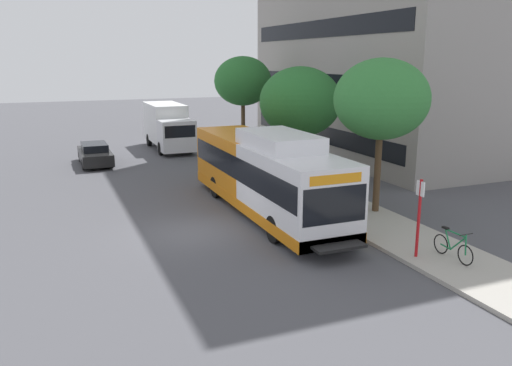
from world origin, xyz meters
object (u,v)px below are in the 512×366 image
street_tree_near_stop (381,100)px  street_tree_far_block (243,81)px  transit_bus (265,174)px  bicycle_parked (453,247)px  bus_stop_sign_pole (419,212)px  parked_car_far_lane (95,154)px  box_truck_background (168,125)px  street_tree_mid_block (300,102)px

street_tree_near_stop → street_tree_far_block: (0.28, 16.52, 0.09)m
transit_bus → bicycle_parked: size_ratio=6.96×
transit_bus → bus_stop_sign_pole: bearing=-70.3°
street_tree_far_block → parked_car_far_lane: (-10.27, -0.92, -4.27)m
transit_bus → street_tree_far_block: street_tree_far_block is taller
street_tree_far_block → parked_car_far_lane: street_tree_far_block is taller
street_tree_near_stop → box_truck_background: size_ratio=0.91×
transit_bus → street_tree_mid_block: 7.50m
street_tree_far_block → box_truck_background: 6.44m
bicycle_parked → street_tree_near_stop: (0.92, 5.57, 4.29)m
bus_stop_sign_pole → bicycle_parked: (0.93, -0.64, -1.09)m
street_tree_near_stop → box_truck_background: street_tree_near_stop is taller
bicycle_parked → street_tree_far_block: bearing=86.9°
transit_bus → parked_car_far_lane: transit_bus is taller
bus_stop_sign_pole → street_tree_mid_block: bearing=80.9°
bicycle_parked → box_truck_background: (-3.54, 25.04, 1.18)m
transit_bus → street_tree_near_stop: size_ratio=1.92×
transit_bus → box_truck_background: bearing=90.5°
bus_stop_sign_pole → street_tree_mid_block: size_ratio=0.44×
bicycle_parked → transit_bus: bearing=114.3°
bus_stop_sign_pole → street_tree_far_block: (2.14, 21.45, 3.28)m
street_tree_near_stop → parked_car_far_lane: street_tree_near_stop is taller
bus_stop_sign_pole → street_tree_far_block: 21.80m
street_tree_mid_block → street_tree_far_block: bearing=89.0°
street_tree_mid_block → bicycle_parked: bearing=-94.6°
street_tree_mid_block → box_truck_background: (-4.58, 12.03, -2.45)m
street_tree_mid_block → bus_stop_sign_pole: bearing=-99.1°
bicycle_parked → street_tree_near_stop: 7.09m
transit_bus → street_tree_near_stop: bearing=-24.0°
transit_bus → street_tree_far_block: bearing=72.6°
street_tree_near_stop → street_tree_far_block: size_ratio=0.98×
street_tree_mid_block → street_tree_far_block: size_ratio=0.91×
bicycle_parked → parked_car_far_lane: (-9.07, 21.17, 0.10)m
street_tree_near_stop → box_truck_background: (-4.46, 19.47, -3.11)m
bus_stop_sign_pole → street_tree_near_stop: 6.16m
bicycle_parked → street_tree_near_stop: size_ratio=0.28×
bus_stop_sign_pole → box_truck_background: (-2.61, 24.40, 0.09)m
transit_bus → box_truck_background: (-0.16, 17.55, 0.04)m
bicycle_parked → box_truck_background: box_truck_background is taller
street_tree_far_block → parked_car_far_lane: bearing=-174.9°
street_tree_mid_block → parked_car_far_lane: size_ratio=1.32×
bus_stop_sign_pole → street_tree_mid_block: (1.97, 12.37, 2.55)m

